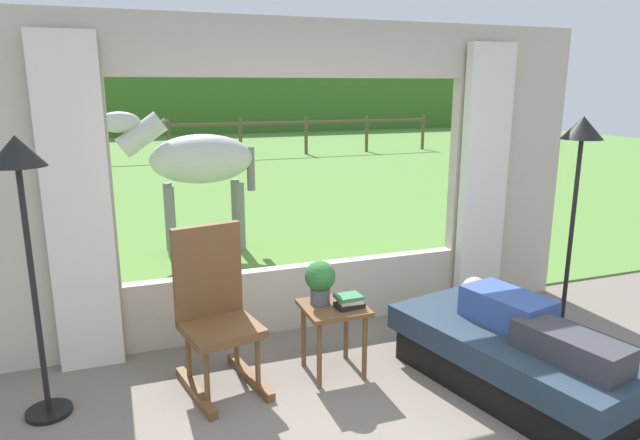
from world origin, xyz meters
TOP-DOWN VIEW (x-y plane):
  - back_wall_with_window at (0.00, 2.26)m, footprint 5.20×0.12m
  - curtain_panel_left at (-1.69, 2.12)m, footprint 0.44×0.10m
  - curtain_panel_right at (1.69, 2.12)m, footprint 0.44×0.10m
  - outdoor_pasture_lawn at (0.00, 13.16)m, footprint 36.00×21.68m
  - distant_hill_ridge at (0.00, 23.00)m, footprint 36.00×2.00m
  - recliner_sofa at (1.06, 0.76)m, footprint 1.25×1.86m
  - reclining_person at (1.06, 0.72)m, footprint 0.46×1.43m
  - rocking_chair at (-0.86, 1.55)m, footprint 0.59×0.76m
  - side_table at (-0.04, 1.40)m, footprint 0.44×0.44m
  - potted_plant at (-0.12, 1.46)m, footprint 0.22×0.22m
  - book_stack at (0.05, 1.33)m, footprint 0.21×0.16m
  - floor_lamp_left at (-1.94, 1.52)m, footprint 0.32×0.32m
  - floor_lamp_right at (2.04, 1.38)m, footprint 0.32×0.32m
  - horse at (-0.52, 4.82)m, footprint 1.81×0.59m
  - pasture_tree at (-2.50, 8.61)m, footprint 1.28×0.82m
  - pasture_fence_line at (0.00, 13.97)m, footprint 16.10×0.10m

SIDE VIEW (x-z plane):
  - outdoor_pasture_lawn at x=0.00m, z-range 0.00..0.02m
  - recliner_sofa at x=1.06m, z-range 0.01..0.43m
  - side_table at x=-0.04m, z-range 0.17..0.69m
  - reclining_person at x=1.06m, z-range 0.41..0.63m
  - rocking_chair at x=-0.86m, z-range -0.01..1.11m
  - book_stack at x=0.05m, z-range 0.52..0.61m
  - potted_plant at x=-0.12m, z-range 0.54..0.86m
  - pasture_fence_line at x=0.00m, z-range 0.19..1.29m
  - horse at x=-0.52m, z-range 0.29..2.02m
  - curtain_panel_left at x=-1.69m, z-range 0.00..2.40m
  - curtain_panel_right at x=1.69m, z-range 0.00..2.40m
  - distant_hill_ridge at x=0.00m, z-range 0.00..2.40m
  - back_wall_with_window at x=0.00m, z-range -0.03..2.52m
  - floor_lamp_left at x=-1.94m, z-range 0.54..2.31m
  - floor_lamp_right at x=2.04m, z-range 0.56..2.36m
  - pasture_tree at x=-2.50m, z-range -0.12..3.08m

